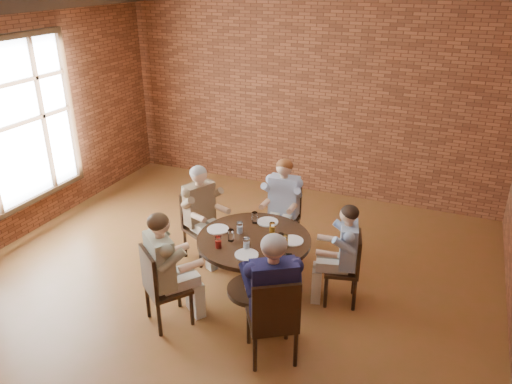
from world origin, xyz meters
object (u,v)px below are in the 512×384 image
at_px(chair_a, 348,266).
at_px(diner_d, 166,269).
at_px(diner_a, 343,255).
at_px(chair_b, 284,214).
at_px(diner_e, 272,297).
at_px(diner_c, 202,214).
at_px(dining_table, 254,254).
at_px(chair_e, 274,318).
at_px(chair_c, 199,222).
at_px(diner_b, 283,206).
at_px(smartphone, 289,257).
at_px(chair_d, 160,284).

distance_m(chair_a, diner_d, 2.05).
bearing_deg(diner_a, chair_b, -145.58).
relative_size(chair_a, diner_e, 0.63).
bearing_deg(diner_d, diner_c, -40.54).
distance_m(dining_table, chair_e, 1.18).
bearing_deg(chair_e, chair_c, -74.77).
height_order(chair_c, diner_e, diner_e).
relative_size(chair_a, diner_b, 0.67).
relative_size(chair_b, diner_d, 0.69).
xyz_separation_m(dining_table, diner_c, (-0.94, 0.46, 0.13)).
relative_size(chair_a, smartphone, 6.74).
xyz_separation_m(diner_c, chair_d, (0.24, -1.39, -0.15)).
bearing_deg(chair_c, diner_d, -138.61).
height_order(chair_a, diner_b, diner_b).
xyz_separation_m(chair_a, chair_d, (-1.76, -1.19, 0.02)).
distance_m(diner_b, diner_e, 2.11).
bearing_deg(dining_table, chair_c, 153.74).
distance_m(diner_a, diner_b, 1.35).
distance_m(chair_a, diner_c, 2.02).
xyz_separation_m(chair_a, chair_e, (-0.43, -1.26, 0.04)).
relative_size(dining_table, diner_a, 1.06).
height_order(diner_a, chair_e, diner_a).
relative_size(chair_b, diner_e, 0.66).
height_order(diner_d, smartphone, diner_d).
bearing_deg(chair_b, chair_a, -41.98).
bearing_deg(dining_table, diner_c, 153.74).
bearing_deg(diner_d, chair_c, -37.91).
height_order(diner_a, chair_c, diner_a).
xyz_separation_m(diner_c, diner_d, (0.29, -1.32, 0.01)).
bearing_deg(diner_d, diner_a, -109.07).
relative_size(diner_a, diner_e, 0.88).
height_order(diner_a, chair_b, diner_a).
relative_size(dining_table, diner_e, 0.94).
bearing_deg(chair_a, diner_b, -140.64).
relative_size(chair_a, chair_d, 0.94).
distance_m(diner_a, chair_d, 2.06).
distance_m(diner_a, diner_c, 1.95).
distance_m(diner_e, smartphone, 0.68).
relative_size(diner_b, chair_e, 1.35).
bearing_deg(diner_c, chair_b, -24.79).
height_order(diner_b, chair_e, diner_b).
bearing_deg(smartphone, chair_e, -97.41).
bearing_deg(chair_d, diner_e, -142.32).
relative_size(chair_a, chair_c, 0.96).
distance_m(diner_d, chair_e, 1.30).
bearing_deg(diner_e, chair_e, 90.00).
xyz_separation_m(chair_b, diner_d, (-0.59, -2.04, 0.17)).
bearing_deg(chair_c, chair_e, -105.90).
distance_m(chair_c, chair_d, 1.46).
relative_size(chair_d, smartphone, 7.14).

